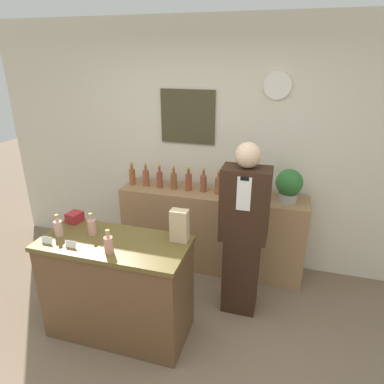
{
  "coord_description": "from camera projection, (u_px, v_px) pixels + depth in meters",
  "views": [
    {
      "loc": [
        0.87,
        -1.63,
        2.32
      ],
      "look_at": [
        0.05,
        1.12,
        1.16
      ],
      "focal_mm": 32.0,
      "sensor_mm": 36.0,
      "label": 1
    }
  ],
  "objects": [
    {
      "name": "back_wall",
      "position": [
        210.0,
        147.0,
        3.82
      ],
      "size": [
        5.2,
        0.09,
        2.7
      ],
      "color": "beige",
      "rests_on": "ground_plane"
    },
    {
      "name": "back_shelf",
      "position": [
        211.0,
        230.0,
        3.88
      ],
      "size": [
        2.05,
        0.42,
        0.92
      ],
      "color": "#9E754C",
      "rests_on": "ground_plane"
    },
    {
      "name": "display_counter",
      "position": [
        118.0,
        288.0,
        2.94
      ],
      "size": [
        1.23,
        0.57,
        0.91
      ],
      "color": "brown",
      "rests_on": "ground_plane"
    },
    {
      "name": "shopkeeper",
      "position": [
        243.0,
        232.0,
        3.08
      ],
      "size": [
        0.42,
        0.26,
        1.66
      ],
      "color": "#331E14",
      "rests_on": "ground_plane"
    },
    {
      "name": "potted_plant",
      "position": [
        289.0,
        185.0,
        3.42
      ],
      "size": [
        0.27,
        0.27,
        0.35
      ],
      "color": "#9E998E",
      "rests_on": "back_shelf"
    },
    {
      "name": "paper_bag",
      "position": [
        179.0,
        226.0,
        2.73
      ],
      "size": [
        0.14,
        0.09,
        0.27
      ],
      "color": "tan",
      "rests_on": "display_counter"
    },
    {
      "name": "price_card_left",
      "position": [
        47.0,
        240.0,
        2.73
      ],
      "size": [
        0.09,
        0.02,
        0.06
      ],
      "color": "white",
      "rests_on": "display_counter"
    },
    {
      "name": "price_card_right",
      "position": [
        71.0,
        244.0,
        2.67
      ],
      "size": [
        0.09,
        0.02,
        0.06
      ],
      "color": "white",
      "rests_on": "display_counter"
    },
    {
      "name": "gift_box",
      "position": [
        75.0,
        217.0,
        3.08
      ],
      "size": [
        0.13,
        0.14,
        0.09
      ],
      "color": "maroon",
      "rests_on": "display_counter"
    },
    {
      "name": "counter_bottle_0",
      "position": [
        59.0,
        228.0,
        2.83
      ],
      "size": [
        0.07,
        0.07,
        0.19
      ],
      "color": "tan",
      "rests_on": "display_counter"
    },
    {
      "name": "counter_bottle_1",
      "position": [
        92.0,
        226.0,
        2.85
      ],
      "size": [
        0.07,
        0.07,
        0.19
      ],
      "color": "tan",
      "rests_on": "display_counter"
    },
    {
      "name": "counter_bottle_2",
      "position": [
        109.0,
        244.0,
        2.59
      ],
      "size": [
        0.07,
        0.07,
        0.19
      ],
      "color": "tan",
      "rests_on": "display_counter"
    },
    {
      "name": "shelf_bottle_0",
      "position": [
        132.0,
        176.0,
        3.92
      ],
      "size": [
        0.07,
        0.07,
        0.26
      ],
      "color": "brown",
      "rests_on": "back_shelf"
    },
    {
      "name": "shelf_bottle_1",
      "position": [
        146.0,
        177.0,
        3.88
      ],
      "size": [
        0.07,
        0.07,
        0.26
      ],
      "color": "brown",
      "rests_on": "back_shelf"
    },
    {
      "name": "shelf_bottle_2",
      "position": [
        160.0,
        179.0,
        3.83
      ],
      "size": [
        0.07,
        0.07,
        0.26
      ],
      "color": "brown",
      "rests_on": "back_shelf"
    },
    {
      "name": "shelf_bottle_3",
      "position": [
        174.0,
        180.0,
        3.79
      ],
      "size": [
        0.07,
        0.07,
        0.26
      ],
      "color": "brown",
      "rests_on": "back_shelf"
    },
    {
      "name": "shelf_bottle_4",
      "position": [
        189.0,
        181.0,
        3.76
      ],
      "size": [
        0.07,
        0.07,
        0.26
      ],
      "color": "brown",
      "rests_on": "back_shelf"
    },
    {
      "name": "shelf_bottle_5",
      "position": [
        204.0,
        183.0,
        3.72
      ],
      "size": [
        0.07,
        0.07,
        0.26
      ],
      "color": "brown",
      "rests_on": "back_shelf"
    },
    {
      "name": "shelf_bottle_6",
      "position": [
        218.0,
        185.0,
        3.66
      ],
      "size": [
        0.07,
        0.07,
        0.26
      ],
      "color": "brown",
      "rests_on": "back_shelf"
    },
    {
      "name": "shelf_bottle_7",
      "position": [
        234.0,
        186.0,
        3.62
      ],
      "size": [
        0.07,
        0.07,
        0.26
      ],
      "color": "brown",
      "rests_on": "back_shelf"
    },
    {
      "name": "shelf_bottle_8",
      "position": [
        250.0,
        189.0,
        3.56
      ],
      "size": [
        0.07,
        0.07,
        0.26
      ],
      "color": "brown",
      "rests_on": "back_shelf"
    },
    {
      "name": "shelf_bottle_9",
      "position": [
        266.0,
        189.0,
        3.53
      ],
      "size": [
        0.07,
        0.07,
        0.26
      ],
      "color": "brown",
      "rests_on": "back_shelf"
    }
  ]
}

